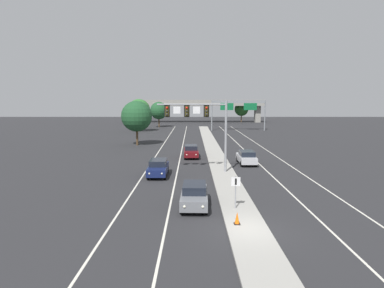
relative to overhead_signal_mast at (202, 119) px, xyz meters
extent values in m
plane|color=#28282B|center=(2.20, -14.65, -5.48)|extent=(260.00, 260.00, 0.00)
cube|color=#9E9B93|center=(2.20, 3.35, -5.41)|extent=(2.40, 110.00, 0.15)
cube|color=silver|center=(-2.50, 10.35, -5.48)|extent=(0.14, 100.00, 0.01)
cube|color=silver|center=(6.90, 10.35, -5.48)|extent=(0.14, 100.00, 0.01)
cube|color=silver|center=(-5.80, 10.35, -5.48)|extent=(0.14, 100.00, 0.01)
cube|color=silver|center=(10.20, 10.35, -5.48)|extent=(0.14, 100.00, 0.01)
cylinder|color=gray|center=(2.43, 0.01, -1.73)|extent=(0.24, 0.24, 7.20)
cylinder|color=gray|center=(-0.99, 0.01, 1.47)|extent=(6.84, 0.16, 0.16)
cube|color=black|center=(0.47, 0.05, 0.82)|extent=(0.56, 0.06, 1.20)
cube|color=#38330F|center=(0.47, 0.01, 0.82)|extent=(0.32, 0.32, 1.00)
sphere|color=red|center=(0.47, -0.16, 1.14)|extent=(0.22, 0.22, 0.22)
sphere|color=#282828|center=(0.47, -0.16, 0.82)|extent=(0.22, 0.22, 0.22)
sphere|color=#282828|center=(0.47, -0.16, 0.50)|extent=(0.22, 0.22, 0.22)
cube|color=black|center=(-1.48, 0.05, 0.82)|extent=(0.56, 0.06, 1.20)
cube|color=#38330F|center=(-1.48, 0.01, 0.82)|extent=(0.32, 0.32, 1.00)
sphere|color=red|center=(-1.48, -0.16, 1.14)|extent=(0.22, 0.22, 0.22)
sphere|color=#282828|center=(-1.48, -0.16, 0.82)|extent=(0.22, 0.22, 0.22)
sphere|color=#282828|center=(-1.48, -0.16, 0.50)|extent=(0.22, 0.22, 0.22)
cube|color=black|center=(-3.43, 0.05, 0.82)|extent=(0.56, 0.06, 1.20)
cube|color=#38330F|center=(-3.43, 0.01, 0.82)|extent=(0.32, 0.32, 1.00)
sphere|color=red|center=(-3.43, -0.16, 1.14)|extent=(0.22, 0.22, 0.22)
sphere|color=#282828|center=(-3.43, -0.16, 0.82)|extent=(0.22, 0.22, 0.22)
sphere|color=#282828|center=(-3.43, -0.16, 0.50)|extent=(0.22, 0.22, 0.22)
cube|color=white|center=(-0.50, -0.01, 0.92)|extent=(0.70, 0.04, 0.70)
cube|color=white|center=(-2.46, -0.01, 0.92)|extent=(0.70, 0.04, 0.70)
cylinder|color=gray|center=(1.95, -11.19, -4.23)|extent=(0.08, 0.08, 2.20)
cube|color=white|center=(1.95, -11.22, -3.48)|extent=(0.60, 0.03, 0.60)
cube|color=black|center=(1.95, -11.24, -3.48)|extent=(0.12, 0.01, 0.44)
cube|color=slate|center=(-0.80, -10.35, -4.81)|extent=(1.93, 4.45, 0.70)
cube|color=black|center=(-0.79, -10.13, -4.18)|extent=(1.65, 2.42, 0.56)
sphere|color=#EAE5C6|center=(-0.28, -12.55, -4.76)|extent=(0.18, 0.18, 0.18)
sphere|color=#EAE5C6|center=(-1.44, -12.52, -4.76)|extent=(0.18, 0.18, 0.18)
cylinder|color=black|center=(-0.04, -11.88, -5.16)|extent=(0.24, 0.65, 0.64)
cylinder|color=black|center=(-1.64, -11.83, -5.16)|extent=(0.24, 0.65, 0.64)
cylinder|color=black|center=(0.05, -8.88, -5.16)|extent=(0.24, 0.65, 0.64)
cylinder|color=black|center=(-1.55, -8.83, -5.16)|extent=(0.24, 0.65, 0.64)
cube|color=#141E4C|center=(-4.28, -1.13, -4.81)|extent=(1.80, 4.40, 0.70)
cube|color=black|center=(-4.28, -0.91, -4.18)|extent=(1.59, 2.38, 0.56)
sphere|color=#EAE5C6|center=(-3.71, -3.31, -4.76)|extent=(0.18, 0.18, 0.18)
sphere|color=#EAE5C6|center=(-4.86, -3.31, -4.76)|extent=(0.18, 0.18, 0.18)
cylinder|color=black|center=(-3.49, -2.63, -5.16)|extent=(0.22, 0.64, 0.64)
cylinder|color=black|center=(-5.09, -2.63, -5.16)|extent=(0.22, 0.64, 0.64)
cylinder|color=black|center=(-3.48, 0.37, -5.16)|extent=(0.22, 0.64, 0.64)
cylinder|color=black|center=(-5.08, 0.37, -5.16)|extent=(0.22, 0.64, 0.64)
cube|color=#5B0F14|center=(-1.08, 9.19, -4.81)|extent=(1.90, 4.44, 0.70)
cube|color=black|center=(-1.09, 9.41, -4.18)|extent=(1.64, 2.41, 0.56)
sphere|color=#EAE5C6|center=(-0.46, 7.02, -4.76)|extent=(0.18, 0.18, 0.18)
sphere|color=#EAE5C6|center=(-1.61, 7.00, -4.76)|extent=(0.18, 0.18, 0.18)
cylinder|color=black|center=(-0.25, 7.71, -5.16)|extent=(0.23, 0.64, 0.64)
cylinder|color=black|center=(-1.85, 7.67, -5.16)|extent=(0.23, 0.64, 0.64)
cylinder|color=black|center=(-0.32, 10.71, -5.16)|extent=(0.23, 0.64, 0.64)
cylinder|color=black|center=(-1.92, 10.67, -5.16)|extent=(0.23, 0.64, 0.64)
cube|color=#B7B7BC|center=(5.37, 4.80, -4.81)|extent=(1.84, 4.42, 0.70)
cube|color=black|center=(5.37, 4.58, -4.18)|extent=(1.61, 2.39, 0.56)
sphere|color=#EAE5C6|center=(4.77, 6.97, -4.76)|extent=(0.18, 0.18, 0.18)
sphere|color=#EAE5C6|center=(5.92, 6.98, -4.76)|extent=(0.18, 0.18, 0.18)
cylinder|color=black|center=(4.55, 6.29, -5.16)|extent=(0.23, 0.64, 0.64)
cylinder|color=black|center=(6.15, 6.30, -5.16)|extent=(0.23, 0.64, 0.64)
cylinder|color=black|center=(4.58, 3.29, -5.16)|extent=(0.23, 0.64, 0.64)
cylinder|color=black|center=(6.18, 3.31, -5.16)|extent=(0.23, 0.64, 0.64)
cube|color=black|center=(1.68, -13.96, -5.31)|extent=(0.36, 0.36, 0.04)
cone|color=orange|center=(1.68, -13.96, -4.94)|extent=(0.28, 0.28, 0.70)
cylinder|color=gray|center=(3.90, 46.89, -1.73)|extent=(0.28, 0.28, 7.50)
cylinder|color=gray|center=(16.90, 46.89, -1.73)|extent=(0.28, 0.28, 7.50)
cube|color=gray|center=(10.40, 46.89, 1.62)|extent=(13.00, 0.36, 0.70)
cube|color=#0F6033|center=(7.54, 46.69, 0.42)|extent=(3.20, 0.08, 1.70)
cube|color=#0F6033|center=(13.26, 46.69, 0.42)|extent=(3.20, 0.08, 1.70)
cube|color=gray|center=(2.20, 78.00, 0.72)|extent=(42.40, 6.40, 1.10)
cube|color=gray|center=(2.20, 75.00, 1.72)|extent=(42.40, 0.36, 0.90)
cube|color=gray|center=(-17.00, 78.00, -2.66)|extent=(1.80, 2.40, 5.65)
cube|color=gray|center=(21.40, 78.00, -2.66)|extent=(1.80, 2.40, 5.65)
cylinder|color=#4C3823|center=(-10.06, 20.88, -4.10)|extent=(0.36, 0.36, 2.77)
sphere|color=#1E4C28|center=(-10.06, 20.88, -0.69)|extent=(5.06, 5.06, 5.06)
cylinder|color=#4C3823|center=(-10.18, 57.62, -4.16)|extent=(0.36, 0.36, 2.66)
sphere|color=#1E4C28|center=(-10.18, 57.62, -0.88)|extent=(4.86, 4.86, 4.86)
cylinder|color=#4C3823|center=(-13.58, 44.77, -4.02)|extent=(0.36, 0.36, 2.92)
sphere|color=#2D6B2D|center=(-13.58, 44.77, -0.42)|extent=(5.35, 5.35, 5.35)
cylinder|color=#4C3823|center=(16.01, 78.63, -4.19)|extent=(0.36, 0.36, 2.58)
sphere|color=#235623|center=(16.01, 78.63, -1.01)|extent=(4.73, 4.73, 4.73)
camera|label=1|loc=(-0.96, -31.95, 1.83)|focal=30.05mm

